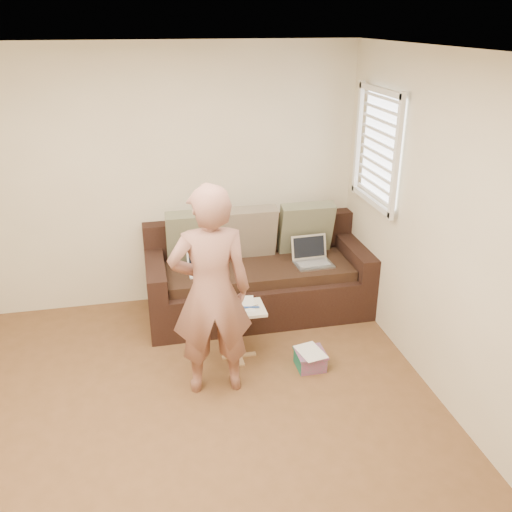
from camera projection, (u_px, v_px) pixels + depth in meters
name	position (u px, v px, depth m)	size (l,w,h in m)	color
floor	(188.00, 443.00, 3.89)	(4.50, 4.50, 0.00)	brown
ceiling	(163.00, 56.00, 2.85)	(4.50, 4.50, 0.00)	white
wall_back	(159.00, 181.00, 5.38)	(4.00, 4.00, 0.00)	beige
wall_right	(469.00, 252.00, 3.76)	(4.50, 4.50, 0.00)	beige
window_blinds	(378.00, 148.00, 4.93)	(0.12, 0.88, 1.08)	white
sofa	(258.00, 273.00, 5.48)	(2.20, 0.95, 0.85)	black
pillow_left	(194.00, 237.00, 5.40)	(0.55, 0.14, 0.55)	#5F654A
pillow_mid	(249.00, 233.00, 5.50)	(0.55, 0.14, 0.55)	#695C4B
pillow_right	(306.00, 228.00, 5.62)	(0.55, 0.14, 0.55)	#5F654A
laptop_silver	(314.00, 265.00, 5.43)	(0.37, 0.27, 0.25)	#B7BABC
laptop_white	(205.00, 273.00, 5.26)	(0.31, 0.22, 0.22)	white
person	(211.00, 292.00, 4.14)	(0.63, 0.43, 1.73)	#935250
side_table	(239.00, 333.00, 4.78)	(0.45, 0.31, 0.49)	silver
drinking_glass	(215.00, 299.00, 4.70)	(0.07, 0.07, 0.12)	silver
scissors	(249.00, 307.00, 4.67)	(0.18, 0.10, 0.02)	silver
paper_on_table	(242.00, 304.00, 4.74)	(0.21, 0.30, 0.00)	white
striped_box	(310.00, 359.00, 4.70)	(0.25, 0.25, 0.16)	#D01F7D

